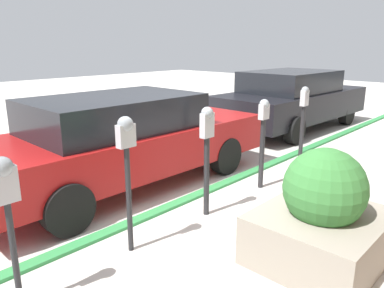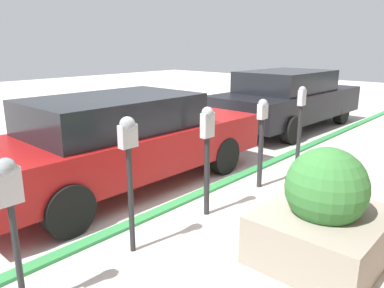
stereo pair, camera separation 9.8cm
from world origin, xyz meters
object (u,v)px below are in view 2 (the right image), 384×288
parking_meter_farthest (300,117)px  parked_car_middle (122,139)px  parked_car_rear (288,99)px  parking_meter_middle (207,143)px  planter_box (323,216)px  parking_meter_fourth (262,131)px  parking_meter_nearest (9,196)px  parking_meter_second (129,153)px

parking_meter_farthest → parked_car_middle: bearing=148.4°
parked_car_rear → parking_meter_farthest: bearing=-146.5°
parking_meter_middle → parking_meter_farthest: 2.56m
parking_meter_farthest → planter_box: 3.03m
parking_meter_farthest → parking_meter_fourth: bearing=-179.9°
parking_meter_farthest → parked_car_rear: parked_car_rear is taller
parked_car_middle → parked_car_rear: bearing=2.4°
parking_meter_nearest → parked_car_middle: bearing=35.3°
parking_meter_second → parked_car_rear: 6.89m
parked_car_middle → planter_box: bearing=-87.8°
parking_meter_second → parking_meter_farthest: (3.78, 0.00, -0.16)m
parking_meter_nearest → planter_box: (2.42, -1.52, -0.55)m
parking_meter_farthest → parked_car_middle: (-2.64, 1.62, -0.19)m
parking_meter_nearest → parking_meter_second: parking_meter_second is taller
planter_box → parking_meter_nearest: bearing=147.9°
parking_meter_nearest → parking_meter_middle: bearing=0.6°
parking_meter_farthest → parking_meter_middle: bearing=-179.7°
parking_meter_nearest → parking_meter_second: 1.21m
planter_box → parking_meter_farthest: bearing=31.3°
parking_meter_farthest → parked_car_middle: 3.10m
parked_car_middle → parking_meter_farthest: bearing=-30.7°
parking_meter_second → parking_meter_middle: (1.22, -0.01, -0.13)m
parking_meter_farthest → parked_car_rear: size_ratio=0.31×
parking_meter_nearest → parked_car_rear: bearing=13.0°
planter_box → parked_car_rear: 6.38m
parked_car_rear → planter_box: bearing=-146.7°
parking_meter_nearest → parked_car_rear: (7.85, 1.81, -0.23)m
parking_meter_middle → parked_car_middle: same height
parking_meter_fourth → planter_box: (-1.30, -1.56, -0.42)m
parking_meter_nearest → planter_box: 2.91m
parking_meter_nearest → parking_meter_second: bearing=1.8°
parking_meter_fourth → parked_car_middle: bearing=130.3°
parking_meter_nearest → parking_meter_fourth: parking_meter_fourth is taller
parking_meter_middle → planter_box: parking_meter_middle is taller
parking_meter_fourth → parked_car_rear: size_ratio=0.29×
parking_meter_farthest → parked_car_middle: parking_meter_farthest is taller
parking_meter_middle → parked_car_rear: (5.43, 1.79, -0.18)m
parking_meter_fourth → planter_box: 2.07m
parking_meter_middle → parking_meter_farthest: size_ratio=0.97×
parking_meter_second → parked_car_middle: parking_meter_second is taller
parked_car_middle → parking_meter_nearest: bearing=-143.8°
parking_meter_fourth → parked_car_rear: 4.50m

